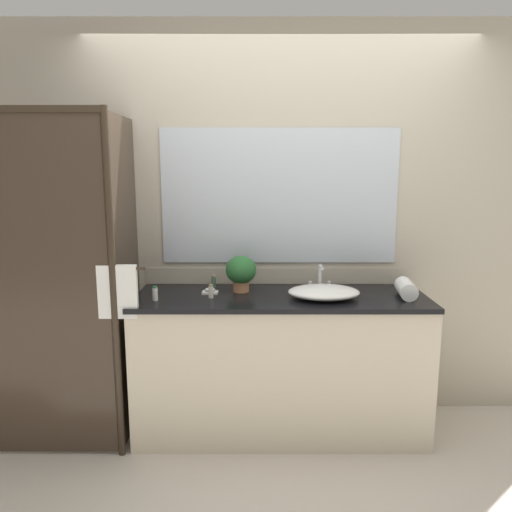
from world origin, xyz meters
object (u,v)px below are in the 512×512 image
amenity_bottle_body_wash (213,282)px  rolled_towel_near_edge (405,289)px  soap_dish (209,291)px  amenity_bottle_shampoo (154,294)px  faucet (319,282)px  sink_basin (323,292)px  potted_plant (240,271)px  amenity_bottle_conditioner (210,292)px

amenity_bottle_body_wash → rolled_towel_near_edge: (1.19, -0.24, 0.01)m
soap_dish → amenity_bottle_shampoo: (-0.31, -0.16, 0.03)m
amenity_bottle_shampoo → faucet: bearing=13.4°
sink_basin → amenity_bottle_body_wash: size_ratio=5.13×
amenity_bottle_body_wash → amenity_bottle_shampoo: bearing=-135.3°
potted_plant → faucet: bearing=3.3°
amenity_bottle_body_wash → sink_basin: bearing=-20.8°
amenity_bottle_body_wash → rolled_towel_near_edge: rolled_towel_near_edge is taller
sink_basin → faucet: size_ratio=2.51×
potted_plant → rolled_towel_near_edge: (1.01, -0.14, -0.08)m
sink_basin → amenity_bottle_conditioner: amenity_bottle_conditioner is taller
sink_basin → potted_plant: (-0.51, 0.16, 0.09)m
sink_basin → potted_plant: 0.54m
faucet → amenity_bottle_body_wash: size_ratio=2.05×
soap_dish → rolled_towel_near_edge: bearing=-4.2°
faucet → amenity_bottle_conditioner: bearing=-165.1°
amenity_bottle_shampoo → rolled_towel_near_edge: (1.51, 0.08, 0.01)m
potted_plant → amenity_bottle_shampoo: bearing=-157.2°
faucet → soap_dish: bearing=-173.8°
sink_basin → potted_plant: size_ratio=1.88×
faucet → amenity_bottle_body_wash: bearing=173.7°
faucet → amenity_bottle_shampoo: bearing=-166.6°
soap_dish → rolled_towel_near_edge: rolled_towel_near_edge is taller
sink_basin → rolled_towel_near_edge: (0.50, 0.02, 0.02)m
potted_plant → amenity_bottle_conditioner: potted_plant is taller
faucet → rolled_towel_near_edge: size_ratio=0.77×
sink_basin → amenity_bottle_shampoo: (-1.01, -0.06, 0.01)m
amenity_bottle_conditioner → amenity_bottle_body_wash: (-0.00, 0.26, 0.00)m
sink_basin → amenity_bottle_shampoo: amenity_bottle_shampoo is taller
faucet → amenity_bottle_body_wash: 0.69m
sink_basin → faucet: 0.19m
amenity_bottle_conditioner → amenity_bottle_shampoo: (-0.33, -0.06, 0.00)m
amenity_bottle_body_wash → rolled_towel_near_edge: 1.22m
amenity_bottle_shampoo → amenity_bottle_body_wash: amenity_bottle_shampoo is taller
faucet → amenity_bottle_conditioner: size_ratio=2.10×
faucet → amenity_bottle_shampoo: faucet is taller
potted_plant → soap_dish: size_ratio=2.31×
soap_dish → rolled_towel_near_edge: 1.21m
soap_dish → amenity_bottle_conditioner: 0.11m
amenity_bottle_conditioner → amenity_bottle_shampoo: bearing=-169.7°
faucet → rolled_towel_near_edge: (0.50, -0.17, -0.00)m
faucet → potted_plant: bearing=-176.7°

